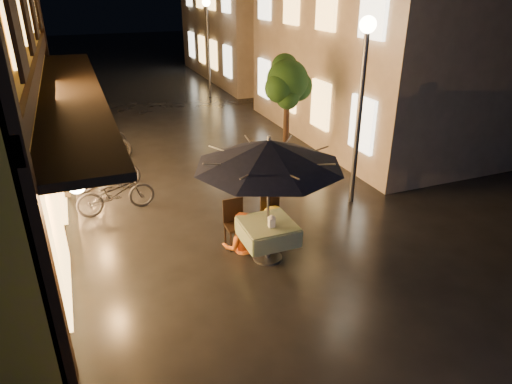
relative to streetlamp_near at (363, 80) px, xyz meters
name	(u,v)px	position (x,y,z in m)	size (l,w,h in m)	color
ground	(270,272)	(-3.00, -2.00, -2.92)	(90.00, 90.00, 0.00)	black
east_building_near	(403,30)	(4.49, 4.50, 0.49)	(7.30, 9.30, 6.80)	#B6A392
east_building_far	(266,6)	(4.49, 16.00, 0.74)	(7.30, 10.30, 7.30)	#B6A392
street_tree	(288,83)	(-0.59, 2.51, -0.50)	(1.43, 1.20, 3.15)	black
streetlamp_near	(363,80)	(0.00, 0.00, 0.00)	(0.36, 0.36, 4.23)	#59595E
streetlamp_far	(207,30)	(0.00, 12.00, 0.00)	(0.36, 0.36, 4.23)	#59595E
cafe_table	(268,232)	(-2.87, -1.56, -2.33)	(0.99, 0.99, 0.78)	#59595E
patio_umbrella	(269,153)	(-2.87, -1.56, -0.77)	(2.71, 2.71, 2.46)	#59595E
cafe_chair_left	(235,220)	(-3.27, -0.82, -2.38)	(0.42, 0.42, 0.97)	black
cafe_chair_right	(272,213)	(-2.47, -0.82, -2.38)	(0.42, 0.42, 0.97)	black
table_lantern	(272,220)	(-2.87, -1.72, -2.00)	(0.16, 0.16, 0.25)	white
person_orange	(240,214)	(-3.22, -1.02, -2.15)	(0.75, 0.58, 1.54)	orange
person_yellow	(274,208)	(-2.49, -0.96, -2.19)	(0.94, 0.54, 1.46)	yellow
bicycle_0	(115,193)	(-5.33, 1.54, -2.45)	(0.62, 1.77, 0.93)	#212228
bicycle_1	(104,171)	(-5.46, 2.84, -2.39)	(0.50, 1.77, 1.06)	black
bicycle_2	(96,162)	(-5.59, 3.75, -2.45)	(0.63, 1.79, 0.94)	black
bicycle_3	(101,144)	(-5.37, 5.08, -2.39)	(0.50, 1.76, 1.06)	#232429
bicycle_4	(95,145)	(-5.51, 5.36, -2.48)	(0.58, 1.65, 0.87)	black
bicycle_5	(101,138)	(-5.31, 5.80, -2.44)	(0.45, 1.58, 0.95)	black
bicycle_6	(87,121)	(-5.58, 8.00, -2.46)	(0.60, 1.73, 0.91)	black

